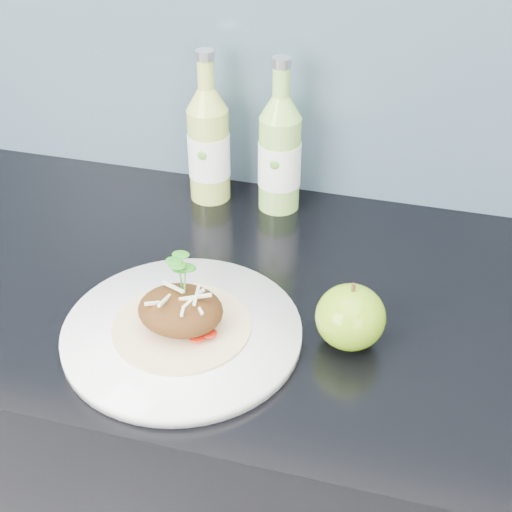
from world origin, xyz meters
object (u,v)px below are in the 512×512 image
object	(u,v)px
dinner_plate	(182,332)
cider_bottle_left	(209,145)
cider_bottle_right	(280,154)
green_apple	(350,317)

from	to	relation	value
dinner_plate	cider_bottle_left	bearing A→B (deg)	102.53
cider_bottle_right	green_apple	bearing A→B (deg)	-85.77
cider_bottle_right	cider_bottle_left	bearing A→B (deg)	155.61
dinner_plate	cider_bottle_left	xyz separation A→B (m)	(-0.08, 0.35, 0.09)
dinner_plate	cider_bottle_left	distance (m)	0.36
cider_bottle_left	cider_bottle_right	size ratio (longest dim) A/B	1.00
cider_bottle_left	cider_bottle_right	bearing A→B (deg)	23.53
cider_bottle_left	cider_bottle_right	xyz separation A→B (m)	(0.12, 0.00, 0.00)
green_apple	cider_bottle_right	xyz separation A→B (m)	(-0.16, 0.30, 0.05)
dinner_plate	cider_bottle_right	bearing A→B (deg)	83.40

